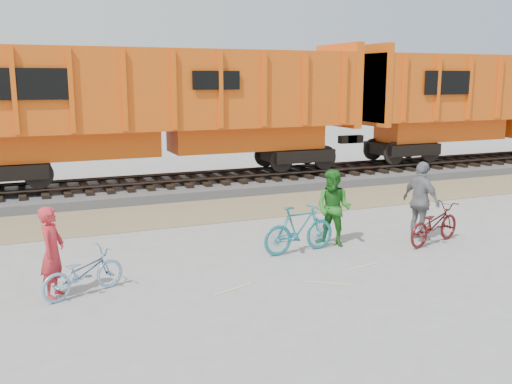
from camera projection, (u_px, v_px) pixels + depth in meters
ground at (265, 270)px, 11.81m from camera, size 120.00×120.00×0.00m
gravel_strip at (191, 213)px, 16.79m from camera, size 120.00×3.00×0.02m
ballast_bed at (163, 188)px, 19.93m from camera, size 120.00×4.00×0.30m
track at (162, 178)px, 19.87m from camera, size 120.00×2.60×0.24m
hopper_car_center at (163, 105)px, 19.41m from camera, size 14.00×3.13×4.65m
hopper_car_right at (498, 99)px, 25.06m from camera, size 14.00×3.13×4.65m
bicycle_blue at (83, 272)px, 10.36m from camera, size 1.70×1.14×0.84m
bicycle_teal at (299, 229)px, 12.88m from camera, size 1.86×0.69×1.09m
bicycle_maroon at (434, 224)px, 13.59m from camera, size 1.95×1.17×0.97m
person_solo at (52, 252)px, 10.18m from camera, size 0.61×0.72×1.67m
person_man at (334, 208)px, 13.37m from camera, size 1.09×1.12×1.81m
person_woman at (421, 201)px, 13.82m from camera, size 0.60×1.18×1.94m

